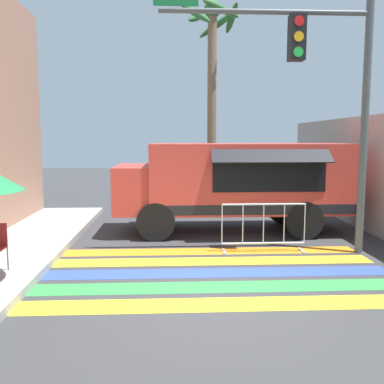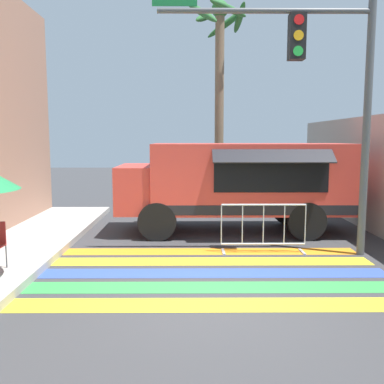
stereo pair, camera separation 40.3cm
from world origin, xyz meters
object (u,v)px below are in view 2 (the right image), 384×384
at_px(barricade_front, 263,229).
at_px(palm_tree, 220,66).
at_px(traffic_signal_pole, 324,76).
at_px(food_truck, 234,180).

xyz_separation_m(barricade_front, palm_tree, (-0.51, 6.64, 4.51)).
xyz_separation_m(traffic_signal_pole, barricade_front, (-1.14, 0.18, -3.21)).
relative_size(barricade_front, palm_tree, 0.25).
bearing_deg(barricade_front, traffic_signal_pole, -9.02).
bearing_deg(food_truck, palm_tree, 91.03).
bearing_deg(palm_tree, food_truck, -88.97).
bearing_deg(food_truck, barricade_front, -78.63).
distance_m(barricade_front, palm_tree, 8.05).
xyz_separation_m(food_truck, palm_tree, (-0.08, 4.51, 3.66)).
relative_size(food_truck, palm_tree, 0.83).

